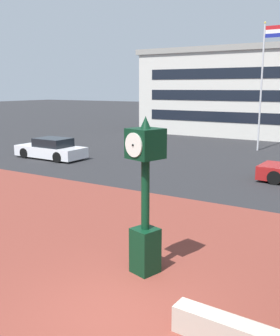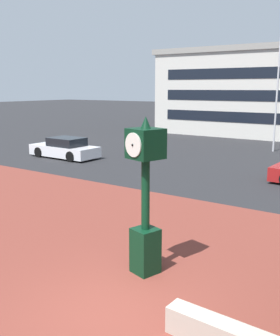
{
  "view_description": "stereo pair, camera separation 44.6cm",
  "coord_description": "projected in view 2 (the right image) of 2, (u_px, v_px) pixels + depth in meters",
  "views": [
    {
      "loc": [
        3.93,
        -5.75,
        4.35
      ],
      "look_at": [
        -0.6,
        1.63,
        2.57
      ],
      "focal_mm": 41.97,
      "sensor_mm": 36.0,
      "label": 1
    },
    {
      "loc": [
        4.31,
        -5.5,
        4.35
      ],
      "look_at": [
        -0.6,
        1.63,
        2.57
      ],
      "focal_mm": 41.97,
      "sensor_mm": 36.0,
      "label": 2
    }
  ],
  "objects": [
    {
      "name": "car_street_near",
      "position": [
        65.0,
        149.0,
        24.69
      ],
      "size": [
        4.6,
        2.01,
        1.28
      ],
      "rotation": [
        0.0,
        0.0,
        1.55
      ],
      "color": "silver",
      "rests_on": "ground"
    },
    {
      "name": "ground_plane",
      "position": [
        118.0,
        313.0,
        7.71
      ],
      "size": [
        200.0,
        200.0,
        0.0
      ],
      "primitive_type": "plane",
      "color": "#262628"
    },
    {
      "name": "flagpole_primary",
      "position": [
        280.0,
        79.0,
        26.11
      ],
      "size": [
        1.49,
        0.14,
        8.6
      ],
      "color": "silver",
      "rests_on": "ground"
    },
    {
      "name": "plaza_brick_paving",
      "position": [
        170.0,
        273.0,
        9.34
      ],
      "size": [
        44.0,
        12.05,
        0.01
      ],
      "primitive_type": "cube",
      "color": "brown",
      "rests_on": "ground"
    },
    {
      "name": "street_clock",
      "position": [
        145.0,
        197.0,
        9.04
      ],
      "size": [
        0.85,
        0.86,
        3.73
      ],
      "rotation": [
        0.0,
        0.0,
        -0.29
      ],
      "color": "black",
      "rests_on": "ground"
    }
  ]
}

